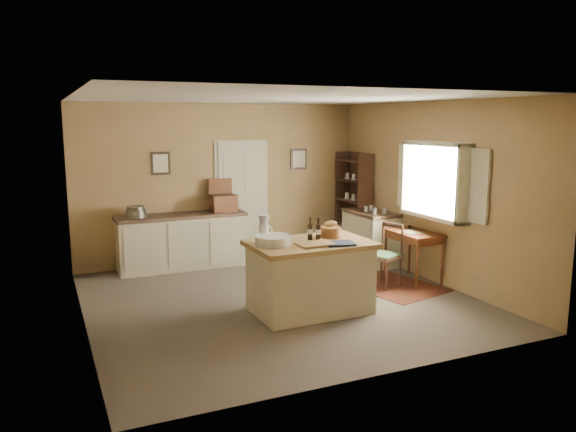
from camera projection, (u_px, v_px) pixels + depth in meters
name	position (u px, v px, depth m)	size (l,w,h in m)	color
ground	(279.00, 300.00, 7.65)	(5.00, 5.00, 0.00)	brown
wall_back	(222.00, 183.00, 9.67)	(5.00, 0.10, 2.70)	olive
wall_front	(386.00, 238.00, 5.17)	(5.00, 0.10, 2.70)	olive
wall_left	(79.00, 215.00, 6.41)	(0.10, 5.00, 2.70)	olive
wall_right	(432.00, 192.00, 8.42)	(0.10, 5.00, 2.70)	olive
ceiling	(279.00, 98.00, 7.19)	(5.00, 5.00, 0.00)	silver
door	(242.00, 199.00, 9.83)	(0.97, 0.06, 2.11)	beige
framed_prints	(233.00, 161.00, 9.67)	(2.82, 0.02, 0.38)	black
window	(437.00, 180.00, 8.18)	(0.25, 1.99, 1.12)	beige
work_island	(309.00, 275.00, 7.11)	(1.54, 1.02, 1.20)	beige
sideboard	(183.00, 239.00, 9.23)	(2.11, 0.60, 1.18)	beige
rug	(387.00, 284.00, 8.35)	(1.10, 1.60, 0.01)	#4A2212
writing_desk	(414.00, 238.00, 8.42)	(0.54, 0.88, 0.82)	#3D1B0C
desk_chair	(384.00, 256.00, 8.19)	(0.42, 0.42, 0.90)	black
right_cabinet	(370.00, 237.00, 9.54)	(0.58, 1.04, 0.99)	beige
shelving_unit	(355.00, 203.00, 10.21)	(0.31, 0.83, 1.84)	black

